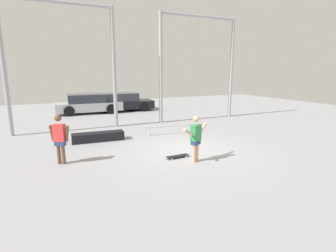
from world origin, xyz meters
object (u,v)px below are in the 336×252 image
(skateboarder, at_px, (196,137))
(grind_rail, at_px, (173,127))
(parked_car_silver, at_px, (89,104))
(bystander, at_px, (60,137))
(parked_car_black, at_px, (123,102))
(skateboard, at_px, (178,156))
(grind_box, at_px, (98,137))

(skateboarder, distance_m, grind_rail, 3.90)
(parked_car_silver, bearing_deg, bystander, -99.85)
(skateboarder, xyz_separation_m, parked_car_black, (0.89, 11.86, -0.20))
(skateboard, bearing_deg, grind_rail, 63.52)
(skateboard, relative_size, parked_car_silver, 0.19)
(bystander, bearing_deg, parked_car_silver, -69.85)
(skateboarder, xyz_separation_m, grind_rail, (1.04, 3.73, -0.49))
(skateboard, height_order, grind_rail, grind_rail)
(skateboarder, bearing_deg, parked_car_black, 58.73)
(grind_box, height_order, parked_car_black, parked_car_black)
(grind_box, bearing_deg, parked_car_silver, 84.13)
(parked_car_silver, height_order, bystander, bystander)
(skateboard, xyz_separation_m, bystander, (-3.62, 1.06, 0.82))
(grind_rail, xyz_separation_m, parked_car_black, (-0.14, 8.13, 0.29))
(skateboarder, height_order, grind_box, skateboarder)
(skateboarder, relative_size, skateboard, 1.82)
(skateboard, xyz_separation_m, parked_car_black, (1.26, 11.30, 0.57))
(skateboard, height_order, parked_car_black, parked_car_black)
(skateboard, relative_size, grind_rail, 0.30)
(parked_car_black, distance_m, bystander, 11.34)
(skateboarder, bearing_deg, bystander, 130.95)
(skateboard, distance_m, parked_car_silver, 11.26)
(skateboarder, height_order, parked_car_silver, skateboarder)
(skateboarder, xyz_separation_m, grind_box, (-2.41, 3.93, -0.65))
(grind_box, relative_size, parked_car_silver, 0.47)
(parked_car_black, bearing_deg, parked_car_silver, -172.13)
(grind_rail, height_order, parked_car_black, parked_car_black)
(parked_car_black, xyz_separation_m, bystander, (-4.88, -10.24, 0.24))
(skateboard, relative_size, bystander, 0.52)
(skateboard, xyz_separation_m, grind_rail, (1.41, 3.17, 0.28))
(skateboard, xyz_separation_m, grind_box, (-2.04, 3.38, 0.12))
(parked_car_silver, relative_size, bystander, 2.82)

